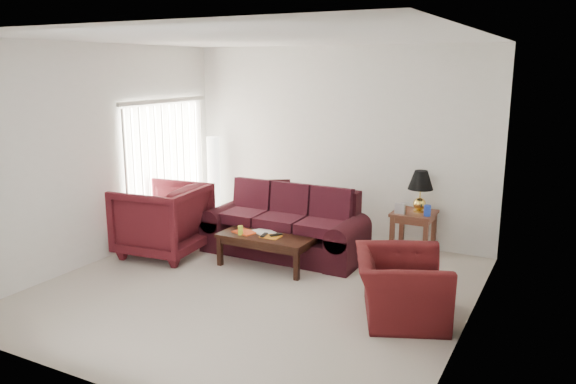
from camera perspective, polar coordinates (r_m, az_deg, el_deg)
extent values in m
plane|color=beige|center=(7.08, -3.25, -9.68)|extent=(5.00, 5.00, 0.00)
cube|color=silver|center=(9.16, -12.19, 2.28)|extent=(0.10, 2.00, 2.16)
cube|color=black|center=(8.92, -1.08, -0.01)|extent=(0.45, 0.38, 0.42)
cube|color=silver|center=(8.12, 11.31, -1.65)|extent=(0.15, 0.06, 0.15)
cylinder|color=#1C3CB9|center=(8.07, 13.97, -1.85)|extent=(0.11, 0.11, 0.15)
cube|color=silver|center=(8.47, 11.80, -1.08)|extent=(0.16, 0.18, 0.05)
imported|color=#481017|center=(8.31, -12.64, -2.77)|extent=(1.25, 1.22, 1.04)
imported|color=#471012|center=(6.29, 11.35, -9.37)|extent=(1.31, 1.38, 0.71)
cube|color=#E84617|center=(7.75, -4.40, -4.08)|extent=(0.35, 0.30, 0.02)
cube|color=white|center=(7.75, -2.49, -4.05)|extent=(0.37, 0.34, 0.02)
cube|color=orange|center=(7.54, -1.75, -4.54)|extent=(0.26, 0.20, 0.01)
cube|color=black|center=(7.54, -2.45, -4.38)|extent=(0.08, 0.18, 0.02)
cube|color=black|center=(7.54, -1.23, -4.36)|extent=(0.14, 0.17, 0.02)
cylinder|color=#CADA30|center=(7.65, -4.84, -3.89)|extent=(0.09, 0.09, 0.12)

